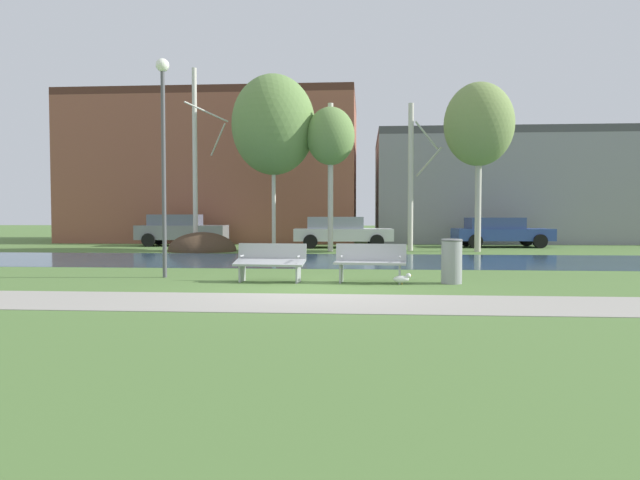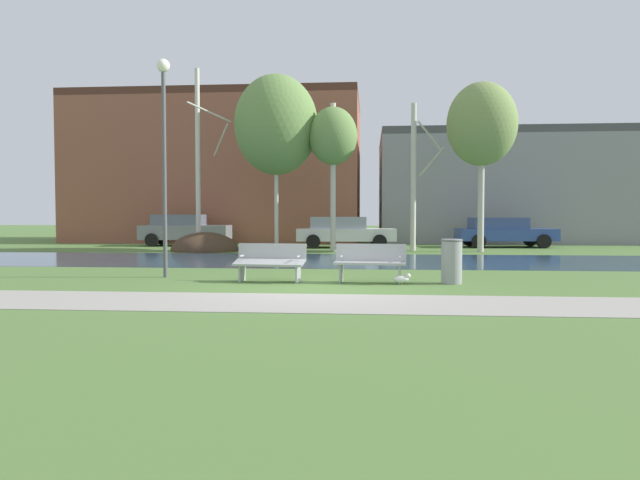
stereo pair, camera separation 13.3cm
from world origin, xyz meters
The scene contains 19 objects.
ground_plane centered at (0.00, 10.00, 0.00)m, with size 120.00×120.00×0.00m, color #517538.
paved_path_strip centered at (0.00, -1.91, 0.01)m, with size 60.00×2.22×0.01m, color #9E998E.
river_band centered at (0.00, 7.61, 0.00)m, with size 80.00×6.28×0.01m, color #2D475B.
soil_mound centered at (-5.76, 12.16, 0.00)m, with size 2.86×2.73×1.60m, color #423021.
bench_left centered at (-1.13, 1.22, 0.47)m, with size 1.64×0.69×0.87m.
bench_right centered at (1.14, 1.22, 0.47)m, with size 1.64×0.69×0.87m.
trash_bin centered at (2.94, 1.21, 0.51)m, with size 0.48×0.48×0.99m.
seagull centered at (1.84, 0.92, 0.13)m, with size 0.42×0.16×0.25m.
streetlamp centered at (-3.85, 1.98, 3.54)m, with size 0.32×0.32×5.29m.
birch_far_left centered at (-6.12, 12.60, 3.94)m, with size 1.57×2.79×7.71m.
birch_left centered at (-2.85, 12.94, 5.34)m, with size 3.54×3.54×7.47m.
birch_center_left centered at (-0.40, 12.52, 4.74)m, with size 2.01×2.01×6.14m.
birch_center centered at (3.01, 13.21, 3.19)m, with size 1.42×2.40×6.22m.
birch_center_right centered at (5.69, 12.71, 5.21)m, with size 2.85×2.85×6.95m.
parked_van_nearest_grey centered at (-7.97, 16.23, 0.81)m, with size 4.37×2.19×1.54m.
parked_sedan_second_white centered at (-0.08, 15.33, 0.76)m, with size 4.63×2.29×1.43m.
parked_hatch_third_blue centered at (7.37, 16.23, 0.74)m, with size 4.54×2.31×1.39m.
building_brick_low centered at (-7.56, 22.37, 4.12)m, with size 16.06×8.53×8.24m.
building_grey_warehouse centered at (9.31, 23.32, 3.04)m, with size 15.13×9.63×6.07m.
Camera 1 is at (1.00, -12.02, 1.53)m, focal length 33.08 mm.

